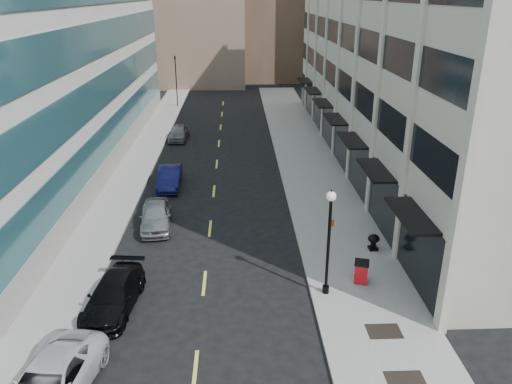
{
  "coord_description": "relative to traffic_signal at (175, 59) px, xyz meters",
  "views": [
    {
      "loc": [
        1.68,
        -12.82,
        13.08
      ],
      "look_at": [
        2.68,
        12.46,
        2.92
      ],
      "focal_mm": 35.0,
      "sensor_mm": 36.0,
      "label": 1
    }
  ],
  "objects": [
    {
      "name": "car_grey_sedan",
      "position": [
        1.67,
        -14.66,
        -5.02
      ],
      "size": [
        1.83,
        4.15,
        1.39
      ],
      "primitive_type": "imported",
      "rotation": [
        0.0,
        0.0,
        -0.05
      ],
      "color": "slate",
      "rests_on": "ground"
    },
    {
      "name": "grate_far",
      "position": [
        13.1,
        -44.2,
        -5.56
      ],
      "size": [
        1.4,
        1.0,
        0.01
      ],
      "primitive_type": "cube",
      "color": "black",
      "rests_on": "sidewalk_right"
    },
    {
      "name": "car_blue_sedan",
      "position": [
        2.3,
        -27.0,
        -4.99
      ],
      "size": [
        1.7,
        4.49,
        1.46
      ],
      "primitive_type": "imported",
      "rotation": [
        0.0,
        0.0,
        0.04
      ],
      "color": "#121346",
      "rests_on": "ground"
    },
    {
      "name": "skyline_stone",
      "position": [
        23.5,
        18.0,
        4.28
      ],
      "size": [
        10.0,
        14.0,
        20.0
      ],
      "primitive_type": "cube",
      "color": "beige",
      "rests_on": "ground"
    },
    {
      "name": "trash_bin",
      "position": [
        13.01,
        -40.42,
        -4.98
      ],
      "size": [
        0.84,
        0.84,
        1.1
      ],
      "rotation": [
        0.0,
        0.0,
        -0.28
      ],
      "color": "red",
      "rests_on": "sidewalk_right"
    },
    {
      "name": "sidewalk_left",
      "position": [
        -1.0,
        -28.0,
        -5.64
      ],
      "size": [
        3.0,
        80.0,
        0.15
      ],
      "primitive_type": "cube",
      "color": "gray",
      "rests_on": "ground"
    },
    {
      "name": "car_white_van",
      "position": [
        0.7,
        -47.33,
        -4.97
      ],
      "size": [
        3.12,
        5.63,
        1.49
      ],
      "primitive_type": "imported",
      "rotation": [
        0.0,
        0.0,
        -0.12
      ],
      "color": "silver",
      "rests_on": "ground"
    },
    {
      "name": "traffic_signal",
      "position": [
        0.0,
        0.0,
        0.0
      ],
      "size": [
        0.66,
        0.66,
        6.98
      ],
      "color": "black",
      "rests_on": "ground"
    },
    {
      "name": "sign_post",
      "position": [
        11.9,
        -38.09,
        -4.03
      ],
      "size": [
        0.28,
        0.06,
        2.38
      ],
      "rotation": [
        0.0,
        0.0,
        0.01
      ],
      "color": "slate",
      "rests_on": "sidewalk_right"
    },
    {
      "name": "building_left",
      "position": [
        -10.45,
        -21.0,
        4.27
      ],
      "size": [
        16.14,
        46.0,
        20.0
      ],
      "color": "silver",
      "rests_on": "ground"
    },
    {
      "name": "car_silver_sedan",
      "position": [
        2.3,
        -33.69,
        -4.97
      ],
      "size": [
        2.25,
        4.57,
        1.5
      ],
      "primitive_type": "imported",
      "rotation": [
        0.0,
        0.0,
        0.11
      ],
      "color": "gray",
      "rests_on": "ground"
    },
    {
      "name": "urn_planter",
      "position": [
        14.45,
        -37.23,
        -5.04
      ],
      "size": [
        0.63,
        0.63,
        0.87
      ],
      "rotation": [
        0.0,
        0.0,
        0.04
      ],
      "color": "black",
      "rests_on": "sidewalk_right"
    },
    {
      "name": "sidewalk_right",
      "position": [
        13.0,
        -28.0,
        -5.64
      ],
      "size": [
        5.0,
        80.0,
        0.15
      ],
      "primitive_type": "cube",
      "color": "gray",
      "rests_on": "ground"
    },
    {
      "name": "grate_mid",
      "position": [
        13.1,
        -47.0,
        -5.56
      ],
      "size": [
        1.4,
        1.0,
        0.01
      ],
      "primitive_type": "cube",
      "color": "black",
      "rests_on": "sidewalk_right"
    },
    {
      "name": "car_black_pickup",
      "position": [
        1.65,
        -41.91,
        -5.02
      ],
      "size": [
        2.39,
        4.94,
        1.39
      ],
      "primitive_type": "imported",
      "rotation": [
        0.0,
        0.0,
        -0.1
      ],
      "color": "black",
      "rests_on": "ground"
    },
    {
      "name": "skyline_tan_far",
      "position": [
        -8.5,
        30.0,
        5.28
      ],
      "size": [
        12.0,
        14.0,
        22.0
      ],
      "primitive_type": "cube",
      "color": "#806754",
      "rests_on": "ground"
    },
    {
      "name": "road_centerline",
      "position": [
        5.5,
        -31.0,
        -5.71
      ],
      "size": [
        0.15,
        68.2,
        0.01
      ],
      "color": "#D8CC4C",
      "rests_on": "ground"
    },
    {
      "name": "lamppost",
      "position": [
        11.18,
        -41.27,
        -2.54
      ],
      "size": [
        0.43,
        0.43,
        5.16
      ],
      "color": "black",
      "rests_on": "sidewalk_right"
    },
    {
      "name": "building_right",
      "position": [
        22.44,
        -21.01,
        3.28
      ],
      "size": [
        15.3,
        46.5,
        18.25
      ],
      "color": "beige",
      "rests_on": "ground"
    }
  ]
}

